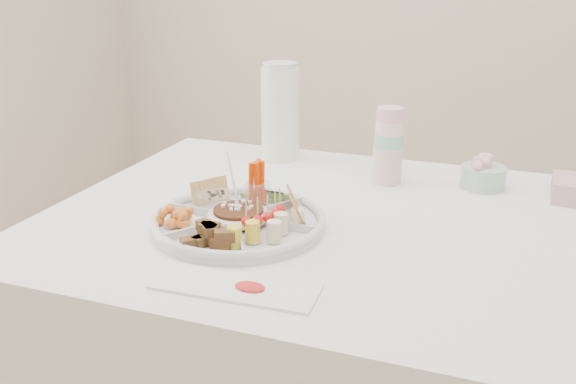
% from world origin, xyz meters
% --- Properties ---
extents(dining_table, '(1.52, 1.02, 0.76)m').
position_xyz_m(dining_table, '(0.00, 0.00, 0.38)').
color(dining_table, white).
rests_on(dining_table, floor).
extents(party_tray, '(0.40, 0.40, 0.04)m').
position_xyz_m(party_tray, '(-0.28, -0.13, 0.78)').
color(party_tray, silver).
rests_on(party_tray, dining_table).
extents(bean_dip, '(0.12, 0.12, 0.04)m').
position_xyz_m(bean_dip, '(-0.28, -0.13, 0.79)').
color(bean_dip, '#352111').
rests_on(bean_dip, party_tray).
extents(tortillas, '(0.12, 0.12, 0.07)m').
position_xyz_m(tortillas, '(-0.16, -0.07, 0.80)').
color(tortillas, '#B5814C').
rests_on(tortillas, party_tray).
extents(carrot_cucumber, '(0.13, 0.13, 0.11)m').
position_xyz_m(carrot_cucumber, '(-0.27, -0.00, 0.82)').
color(carrot_cucumber, '#F64201').
rests_on(carrot_cucumber, party_tray).
extents(pita_raisins, '(0.13, 0.13, 0.07)m').
position_xyz_m(pita_raisins, '(-0.39, -0.06, 0.80)').
color(pita_raisins, tan).
rests_on(pita_raisins, party_tray).
extents(cherries, '(0.10, 0.10, 0.04)m').
position_xyz_m(cherries, '(-0.39, -0.19, 0.79)').
color(cherries, orange).
rests_on(cherries, party_tray).
extents(granola_chunks, '(0.11, 0.11, 0.05)m').
position_xyz_m(granola_chunks, '(-0.29, -0.26, 0.79)').
color(granola_chunks, '#403118').
rests_on(granola_chunks, party_tray).
extents(banana_tomato, '(0.10, 0.10, 0.08)m').
position_xyz_m(banana_tomato, '(-0.17, -0.20, 0.82)').
color(banana_tomato, '#EDC868').
rests_on(banana_tomato, party_tray).
extents(cup_stack, '(0.10, 0.10, 0.22)m').
position_xyz_m(cup_stack, '(-0.03, 0.29, 0.87)').
color(cup_stack, '#A4BB95').
rests_on(cup_stack, dining_table).
extents(thermos, '(0.13, 0.13, 0.29)m').
position_xyz_m(thermos, '(-0.38, 0.40, 0.90)').
color(thermos, white).
rests_on(thermos, dining_table).
extents(flower_bowl, '(0.13, 0.13, 0.09)m').
position_xyz_m(flower_bowl, '(0.21, 0.33, 0.80)').
color(flower_bowl, '#B5E0C0').
rests_on(flower_bowl, dining_table).
extents(placemat, '(0.31, 0.11, 0.01)m').
position_xyz_m(placemat, '(-0.17, -0.39, 0.76)').
color(placemat, white).
rests_on(placemat, dining_table).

